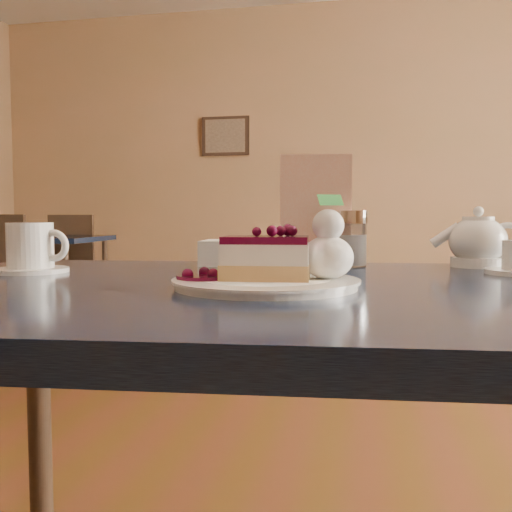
% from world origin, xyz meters
% --- Properties ---
extents(main_table, '(1.29, 0.92, 0.77)m').
position_xyz_m(main_table, '(-0.15, 0.00, 0.69)').
color(main_table, '#172641').
rests_on(main_table, ground).
extents(dessert_plate, '(0.26, 0.26, 0.01)m').
position_xyz_m(dessert_plate, '(-0.14, -0.05, 0.77)').
color(dessert_plate, white).
rests_on(dessert_plate, main_table).
extents(cheesecake_slice, '(0.13, 0.10, 0.06)m').
position_xyz_m(cheesecake_slice, '(-0.14, -0.05, 0.81)').
color(cheesecake_slice, tan).
rests_on(cheesecake_slice, dessert_plate).
extents(whipped_cream, '(0.07, 0.07, 0.06)m').
position_xyz_m(whipped_cream, '(-0.06, -0.03, 0.81)').
color(whipped_cream, white).
rests_on(whipped_cream, dessert_plate).
extents(berry_sauce, '(0.08, 0.08, 0.01)m').
position_xyz_m(berry_sauce, '(-0.23, -0.06, 0.78)').
color(berry_sauce, '#43031F').
rests_on(berry_sauce, dessert_plate).
extents(coffee_set, '(0.14, 0.13, 0.09)m').
position_xyz_m(coffee_set, '(-0.60, 0.09, 0.81)').
color(coffee_set, white).
rests_on(coffee_set, main_table).
extents(tea_set, '(0.22, 0.25, 0.11)m').
position_xyz_m(tea_set, '(0.22, 0.33, 0.81)').
color(tea_set, white).
rests_on(tea_set, main_table).
extents(menu_card, '(0.15, 0.04, 0.22)m').
position_xyz_m(menu_card, '(-0.11, 0.32, 0.88)').
color(menu_card, white).
rests_on(menu_card, main_table).
extents(sugar_shaker, '(0.06, 0.06, 0.11)m').
position_xyz_m(sugar_shaker, '(-0.04, 0.32, 0.82)').
color(sugar_shaker, white).
rests_on(sugar_shaker, main_table).
extents(napkin_stack, '(0.13, 0.13, 0.05)m').
position_xyz_m(napkin_stack, '(-0.28, 0.32, 0.79)').
color(napkin_stack, white).
rests_on(napkin_stack, main_table).
extents(bg_table_far_left, '(0.99, 1.73, 1.15)m').
position_xyz_m(bg_table_far_left, '(-2.52, 3.14, 0.07)').
color(bg_table_far_left, '#172641').
rests_on(bg_table_far_left, ground).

